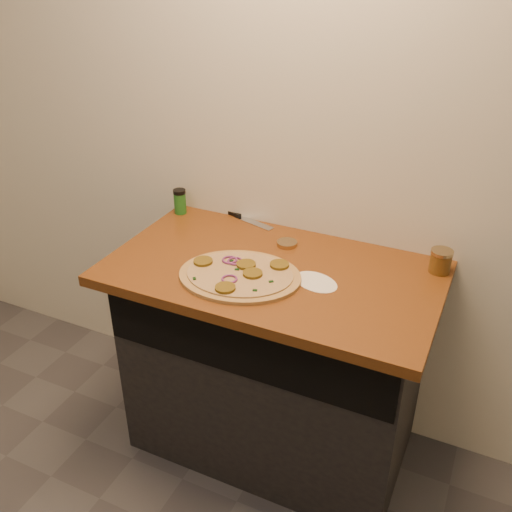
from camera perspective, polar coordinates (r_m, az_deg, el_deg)
The scene contains 8 objects.
cabinet at distance 2.36m, azimuth 1.84°, elevation -10.67°, with size 1.10×0.60×0.86m, color black.
countertop at distance 2.08m, azimuth 1.71°, elevation -1.61°, with size 1.20×0.70×0.04m, color brown.
pizza at distance 2.00m, azimuth -1.64°, elevation -1.89°, with size 0.50×0.50×0.03m.
chefs_knife at distance 2.43m, azimuth -1.43°, elevation 3.89°, with size 0.28×0.11×0.02m.
mason_jar_lid at distance 2.21m, azimuth 3.12°, elevation 1.25°, with size 0.08×0.08×0.02m, color tan.
salsa_jar at distance 2.12m, azimuth 17.98°, elevation -0.48°, with size 0.08×0.08×0.09m.
spice_shaker at distance 2.48m, azimuth -7.61°, elevation 5.44°, with size 0.05×0.05×0.11m.
flour_spill at distance 1.99m, azimuth 6.00°, elevation -2.59°, with size 0.17×0.17×0.00m, color white.
Camera 1 is at (0.70, -0.22, 1.95)m, focal length 40.00 mm.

